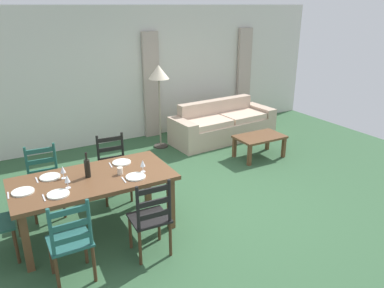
% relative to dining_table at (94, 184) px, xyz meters
% --- Properties ---
extents(ground_plane, '(9.60, 9.60, 0.02)m').
position_rel_dining_table_xyz_m(ground_plane, '(1.48, -0.10, -0.67)').
color(ground_plane, '#305635').
extents(wall_far, '(9.60, 0.16, 2.70)m').
position_rel_dining_table_xyz_m(wall_far, '(1.48, 3.20, 0.69)').
color(wall_far, beige).
rests_on(wall_far, ground_plane).
extents(curtain_panel_left, '(0.35, 0.08, 2.20)m').
position_rel_dining_table_xyz_m(curtain_panel_left, '(2.12, 3.06, 0.44)').
color(curtain_panel_left, '#AD9C8E').
rests_on(curtain_panel_left, ground_plane).
extents(curtain_panel_right, '(0.35, 0.08, 2.20)m').
position_rel_dining_table_xyz_m(curtain_panel_right, '(4.52, 3.06, 0.44)').
color(curtain_panel_right, '#AD9C8E').
rests_on(curtain_panel_right, ground_plane).
extents(dining_table, '(1.90, 0.96, 0.75)m').
position_rel_dining_table_xyz_m(dining_table, '(0.00, 0.00, 0.00)').
color(dining_table, brown).
rests_on(dining_table, ground_plane).
extents(dining_chair_near_left, '(0.42, 0.40, 0.96)m').
position_rel_dining_table_xyz_m(dining_chair_near_left, '(-0.47, -0.78, -0.19)').
color(dining_chair_near_left, '#225550').
rests_on(dining_chair_near_left, ground_plane).
extents(dining_chair_near_right, '(0.44, 0.42, 0.96)m').
position_rel_dining_table_xyz_m(dining_chair_near_right, '(0.41, -0.77, -0.19)').
color(dining_chair_near_right, black).
rests_on(dining_chair_near_right, ground_plane).
extents(dining_chair_far_left, '(0.44, 0.42, 0.96)m').
position_rel_dining_table_xyz_m(dining_chair_far_left, '(-0.46, 0.77, -0.19)').
color(dining_chair_far_left, '#20564A').
rests_on(dining_chair_far_left, ground_plane).
extents(dining_chair_far_right, '(0.45, 0.43, 0.96)m').
position_rel_dining_table_xyz_m(dining_chair_far_right, '(0.49, 0.75, -0.19)').
color(dining_chair_far_right, black).
rests_on(dining_chair_far_right, ground_plane).
extents(dinner_plate_near_left, '(0.24, 0.24, 0.02)m').
position_rel_dining_table_xyz_m(dinner_plate_near_left, '(-0.45, -0.25, 0.10)').
color(dinner_plate_near_left, white).
rests_on(dinner_plate_near_left, dining_table).
extents(fork_near_left, '(0.02, 0.17, 0.01)m').
position_rel_dining_table_xyz_m(fork_near_left, '(-0.60, -0.25, 0.09)').
color(fork_near_left, silver).
rests_on(fork_near_left, dining_table).
extents(dinner_plate_near_right, '(0.24, 0.24, 0.02)m').
position_rel_dining_table_xyz_m(dinner_plate_near_right, '(0.45, -0.25, 0.10)').
color(dinner_plate_near_right, white).
rests_on(dinner_plate_near_right, dining_table).
extents(fork_near_right, '(0.03, 0.17, 0.01)m').
position_rel_dining_table_xyz_m(fork_near_right, '(0.30, -0.25, 0.09)').
color(fork_near_right, silver).
rests_on(fork_near_right, dining_table).
extents(dinner_plate_far_left, '(0.24, 0.24, 0.02)m').
position_rel_dining_table_xyz_m(dinner_plate_far_left, '(-0.45, 0.25, 0.10)').
color(dinner_plate_far_left, white).
rests_on(dinner_plate_far_left, dining_table).
extents(fork_far_left, '(0.02, 0.17, 0.01)m').
position_rel_dining_table_xyz_m(fork_far_left, '(-0.60, 0.25, 0.09)').
color(fork_far_left, silver).
rests_on(fork_far_left, dining_table).
extents(dinner_plate_far_right, '(0.24, 0.24, 0.02)m').
position_rel_dining_table_xyz_m(dinner_plate_far_right, '(0.45, 0.25, 0.10)').
color(dinner_plate_far_right, white).
rests_on(dinner_plate_far_right, dining_table).
extents(fork_far_right, '(0.03, 0.17, 0.01)m').
position_rel_dining_table_xyz_m(fork_far_right, '(0.30, 0.25, 0.09)').
color(fork_far_right, silver).
rests_on(fork_far_right, dining_table).
extents(dinner_plate_head_west, '(0.24, 0.24, 0.02)m').
position_rel_dining_table_xyz_m(dinner_plate_head_west, '(-0.78, -0.00, 0.10)').
color(dinner_plate_head_west, white).
rests_on(dinner_plate_head_west, dining_table).
extents(fork_head_west, '(0.02, 0.17, 0.01)m').
position_rel_dining_table_xyz_m(fork_head_west, '(-0.93, -0.00, 0.09)').
color(fork_head_west, silver).
rests_on(fork_head_west, dining_table).
extents(wine_bottle, '(0.07, 0.07, 0.32)m').
position_rel_dining_table_xyz_m(wine_bottle, '(-0.04, 0.05, 0.20)').
color(wine_bottle, black).
rests_on(wine_bottle, dining_table).
extents(wine_glass_near_left, '(0.06, 0.06, 0.16)m').
position_rel_dining_table_xyz_m(wine_glass_near_left, '(-0.32, -0.14, 0.20)').
color(wine_glass_near_left, white).
rests_on(wine_glass_near_left, dining_table).
extents(wine_glass_near_right, '(0.06, 0.06, 0.16)m').
position_rel_dining_table_xyz_m(wine_glass_near_right, '(0.59, -0.15, 0.20)').
color(wine_glass_near_right, white).
rests_on(wine_glass_near_right, dining_table).
extents(wine_glass_far_left, '(0.06, 0.06, 0.16)m').
position_rel_dining_table_xyz_m(wine_glass_far_left, '(-0.31, 0.15, 0.20)').
color(wine_glass_far_left, white).
rests_on(wine_glass_far_left, dining_table).
extents(coffee_cup_primary, '(0.07, 0.07, 0.09)m').
position_rel_dining_table_xyz_m(coffee_cup_primary, '(0.32, -0.07, 0.13)').
color(coffee_cup_primary, beige).
rests_on(coffee_cup_primary, dining_table).
extents(couch, '(2.33, 0.95, 0.80)m').
position_rel_dining_table_xyz_m(couch, '(3.31, 2.16, -0.37)').
color(couch, '#C2A790').
rests_on(couch, ground_plane).
extents(coffee_table, '(0.90, 0.56, 0.42)m').
position_rel_dining_table_xyz_m(coffee_table, '(3.35, 0.95, -0.31)').
color(coffee_table, brown).
rests_on(coffee_table, ground_plane).
extents(standing_lamp, '(0.40, 0.40, 1.64)m').
position_rel_dining_table_xyz_m(standing_lamp, '(1.97, 2.35, 0.75)').
color(standing_lamp, '#332D28').
rests_on(standing_lamp, ground_plane).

